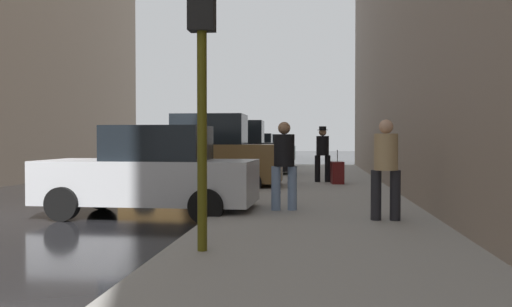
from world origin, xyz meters
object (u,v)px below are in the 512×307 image
Objects in this scene: parked_gray_coupe at (250,152)px; fire_hydrant at (269,172)px; pedestrian_with_fedora at (323,151)px; rolling_suitcase at (337,173)px; parked_dark_green_sedan at (260,150)px; pedestrian_in_tan_coat at (386,164)px; pedestrian_in_jeans at (284,161)px; traffic_light at (202,39)px; parked_black_suv at (233,151)px; parked_silver_sedan at (151,173)px; parked_bronze_suv at (205,156)px.

parked_gray_coupe is 6.02× the size of fire_hydrant.
pedestrian_with_fedora is at bearing -70.82° from parked_gray_coupe.
rolling_suitcase is (0.44, -0.68, -0.65)m from pedestrian_with_fedora.
pedestrian_in_tan_coat reaches higher than parked_dark_green_sedan.
pedestrian_with_fedora is 8.54m from pedestrian_in_tan_coat.
pedestrian_in_jeans is at bearing -81.31° from parked_gray_coupe.
traffic_light reaches higher than pedestrian_in_tan_coat.
traffic_light is at bearing -86.02° from parked_dark_green_sedan.
fire_hydrant is 8.32m from pedestrian_in_tan_coat.
parked_black_suv is 6.59× the size of fire_hydrant.
parked_gray_coupe is (0.00, 5.87, -0.18)m from parked_black_suv.
fire_hydrant is 0.68× the size of rolling_suitcase.
pedestrian_in_tan_coat is (4.43, -1.20, 0.26)m from parked_silver_sedan.
pedestrian_with_fedora reaches higher than parked_silver_sedan.
pedestrian_in_tan_coat is 2.14m from pedestrian_in_jeans.
parked_dark_green_sedan is at bearing 103.81° from rolling_suitcase.
fire_hydrant is at bearing -83.52° from parked_dark_green_sedan.
fire_hydrant is at bearing 108.46° from pedestrian_in_tan_coat.
parked_gray_coupe reaches higher than rolling_suitcase.
parked_bronze_suv is 5.86m from parked_black_suv.
pedestrian_with_fedora is (3.48, -10.00, 0.29)m from parked_gray_coupe.
parked_bronze_suv reaches higher than parked_dark_green_sedan.
pedestrian_in_jeans is (0.84, -6.68, 0.61)m from fire_hydrant.
parked_silver_sedan is 0.92× the size of parked_black_suv.
traffic_light reaches higher than parked_silver_sedan.
rolling_suitcase is (2.07, 10.71, -2.27)m from traffic_light.
pedestrian_in_tan_coat is 1.64× the size of rolling_suitcase.
parked_gray_coupe is (0.00, 17.29, 0.00)m from parked_silver_sedan.
parked_gray_coupe is at bearing 94.95° from traffic_light.
pedestrian_in_jeans is (2.64, -0.01, 0.26)m from parked_silver_sedan.
parked_bronze_suv is at bearing 90.00° from parked_silver_sedan.
parked_black_suv is 1.09× the size of parked_gray_coupe.
pedestrian_with_fedora reaches higher than pedestrian_in_tan_coat.
parked_bronze_suv is 2.59× the size of pedestrian_with_fedora.
fire_hydrant is (1.80, -15.89, -0.35)m from parked_dark_green_sedan.
parked_silver_sedan is 2.49× the size of pedestrian_in_tan_coat.
parked_black_suv is 5.11m from fire_hydrant.
pedestrian_in_jeans is (-0.84, -7.30, -0.03)m from pedestrian_with_fedora.
parked_bronze_suv is 2.18m from fire_hydrant.
traffic_light reaches higher than pedestrian_with_fedora.
rolling_suitcase is (-0.51, 7.81, -0.61)m from pedestrian_in_tan_coat.
pedestrian_in_tan_coat reaches higher than parked_silver_sedan.
pedestrian_in_jeans is 1.64× the size of rolling_suitcase.
parked_dark_green_sedan is 15.99m from fire_hydrant.
pedestrian_with_fedora is (3.48, 7.29, 0.29)m from parked_silver_sedan.
parked_black_suv is at bearing 130.09° from pedestrian_with_fedora.
parked_bronze_suv is 1.09× the size of parked_dark_green_sedan.
parked_bronze_suv is 3.88m from pedestrian_with_fedora.
parked_dark_green_sedan is (0.00, 11.14, -0.18)m from parked_black_suv.
parked_silver_sedan is 2.49× the size of pedestrian_in_jeans.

